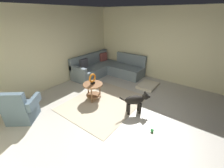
# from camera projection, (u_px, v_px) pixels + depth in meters

# --- Properties ---
(ground_plane) EXTENTS (6.00, 6.00, 0.10)m
(ground_plane) POSITION_uv_depth(u_px,v_px,m) (120.00, 115.00, 3.98)
(ground_plane) COLOR #B7B2A8
(wall_back) EXTENTS (6.00, 0.12, 2.70)m
(wall_back) POSITION_uv_depth(u_px,v_px,m) (49.00, 49.00, 4.94)
(wall_back) COLOR beige
(wall_back) RESTS_ON ground_plane
(wall_right) EXTENTS (0.12, 6.00, 2.70)m
(wall_right) POSITION_uv_depth(u_px,v_px,m) (164.00, 46.00, 5.49)
(wall_right) COLOR beige
(wall_right) RESTS_ON ground_plane
(area_rug) EXTENTS (2.30, 1.90, 0.01)m
(area_rug) POSITION_uv_depth(u_px,v_px,m) (104.00, 103.00, 4.43)
(area_rug) COLOR #BCAD93
(area_rug) RESTS_ON ground_plane
(sectional_couch) EXTENTS (2.20, 2.25, 0.88)m
(sectional_couch) POSITION_uv_depth(u_px,v_px,m) (107.00, 68.00, 6.34)
(sectional_couch) COLOR slate
(sectional_couch) RESTS_ON ground_plane
(armchair) EXTENTS (0.97, 1.00, 0.88)m
(armchair) POSITION_uv_depth(u_px,v_px,m) (20.00, 109.00, 3.59)
(armchair) COLOR #4C6070
(armchair) RESTS_ON ground_plane
(side_table) EXTENTS (0.60, 0.60, 0.54)m
(side_table) POSITION_uv_depth(u_px,v_px,m) (93.00, 87.00, 4.45)
(side_table) COLOR brown
(side_table) RESTS_ON ground_plane
(torus_sculpture) EXTENTS (0.28, 0.08, 0.33)m
(torus_sculpture) POSITION_uv_depth(u_px,v_px,m) (92.00, 79.00, 4.32)
(torus_sculpture) COLOR black
(torus_sculpture) RESTS_ON side_table
(dog_bed_mat) EXTENTS (0.80, 0.60, 0.09)m
(dog_bed_mat) POSITION_uv_depth(u_px,v_px,m) (148.00, 85.00, 5.41)
(dog_bed_mat) COLOR beige
(dog_bed_mat) RESTS_ON ground_plane
(dog) EXTENTS (0.64, 0.63, 0.63)m
(dog) POSITION_uv_depth(u_px,v_px,m) (136.00, 101.00, 3.85)
(dog) COLOR black
(dog) RESTS_ON ground_plane
(dog_toy_ball) EXTENTS (0.08, 0.08, 0.08)m
(dog_toy_ball) POSITION_uv_depth(u_px,v_px,m) (152.00, 130.00, 3.34)
(dog_toy_ball) COLOR green
(dog_toy_ball) RESTS_ON ground_plane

